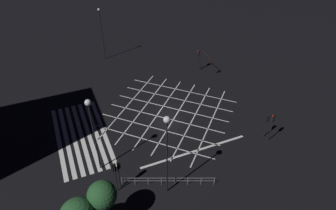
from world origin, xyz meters
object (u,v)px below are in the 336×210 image
at_px(traffic_light_se_main, 115,172).
at_px(traffic_light_ne_main, 267,121).
at_px(traffic_light_se_cross, 119,169).
at_px(traffic_light_nw_cross, 199,56).
at_px(street_lamp_west, 101,28).
at_px(traffic_light_ne_cross, 272,122).
at_px(street_lamp_east, 91,118).
at_px(street_tree_far, 102,196).
at_px(traffic_light_nw_main, 206,59).
at_px(street_lamp_far, 167,138).

xyz_separation_m(traffic_light_se_main, traffic_light_ne_main, (-0.88, 18.91, -0.42)).
xyz_separation_m(traffic_light_se_cross, traffic_light_ne_main, (-0.64, 18.45, -0.34)).
height_order(traffic_light_nw_cross, street_lamp_west, street_lamp_west).
bearing_deg(traffic_light_ne_cross, street_lamp_east, -10.39).
xyz_separation_m(traffic_light_se_cross, street_lamp_west, (-28.59, 5.17, 3.03)).
bearing_deg(street_tree_far, traffic_light_ne_main, 101.72).
bearing_deg(traffic_light_nw_cross, street_lamp_east, 37.22).
xyz_separation_m(traffic_light_se_main, traffic_light_ne_cross, (-0.00, 18.86, 0.17)).
distance_m(traffic_light_nw_main, street_tree_far, 29.62).
distance_m(traffic_light_ne_main, street_lamp_west, 31.13).
bearing_deg(street_lamp_east, traffic_light_ne_main, 82.12).
bearing_deg(traffic_light_nw_main, traffic_light_ne_cross, -1.94).
relative_size(traffic_light_ne_main, street_tree_far, 0.59).
bearing_deg(traffic_light_se_main, traffic_light_nw_main, -48.61).
bearing_deg(street_tree_far, street_lamp_west, 166.96).
relative_size(street_lamp_west, street_lamp_far, 0.94).
relative_size(street_lamp_east, street_tree_far, 1.66).
xyz_separation_m(traffic_light_se_main, traffic_light_nw_cross, (-18.87, 19.12, -0.14)).
bearing_deg(traffic_light_nw_main, street_lamp_west, -130.27).
height_order(traffic_light_ne_main, street_lamp_far, street_lamp_far).
relative_size(traffic_light_ne_cross, street_lamp_west, 0.45).
height_order(street_lamp_east, street_lamp_west, street_lamp_east).
bearing_deg(traffic_light_ne_main, traffic_light_ne_cross, 176.61).
xyz_separation_m(traffic_light_nw_cross, street_lamp_west, (-9.96, -13.49, 3.09)).
height_order(traffic_light_ne_main, traffic_light_nw_cross, traffic_light_nw_cross).
xyz_separation_m(traffic_light_nw_cross, street_lamp_far, (20.98, -14.50, 4.75)).
height_order(traffic_light_se_main, traffic_light_nw_cross, traffic_light_se_main).
bearing_deg(street_lamp_far, traffic_light_nw_cross, 145.34).
xyz_separation_m(traffic_light_se_cross, traffic_light_nw_main, (-16.89, 18.98, 0.12)).
relative_size(traffic_light_se_cross, street_tree_far, 0.67).
xyz_separation_m(street_lamp_west, street_lamp_far, (30.94, -1.01, 1.65)).
relative_size(traffic_light_ne_cross, traffic_light_nw_cross, 1.12).
bearing_deg(traffic_light_se_main, traffic_light_ne_main, -87.32).
bearing_deg(traffic_light_nw_main, street_lamp_east, -56.48).
distance_m(traffic_light_se_main, street_lamp_west, 29.53).
bearing_deg(street_lamp_far, traffic_light_nw_main, 142.38).
xyz_separation_m(traffic_light_se_main, street_tree_far, (3.42, -1.85, 1.48)).
xyz_separation_m(traffic_light_ne_cross, traffic_light_nw_main, (-17.13, 0.58, -0.13)).
relative_size(traffic_light_ne_cross, street_lamp_far, 0.42).
bearing_deg(street_tree_far, traffic_light_se_main, 151.63).
bearing_deg(street_lamp_east, traffic_light_nw_main, 123.52).
distance_m(street_lamp_east, street_tree_far, 7.65).
relative_size(traffic_light_se_cross, traffic_light_se_main, 0.97).
distance_m(street_lamp_west, street_tree_far, 33.14).
xyz_separation_m(traffic_light_ne_main, traffic_light_nw_main, (-16.25, 0.53, 0.46)).
height_order(traffic_light_nw_cross, street_lamp_east, street_lamp_east).
bearing_deg(traffic_light_se_cross, street_lamp_west, 79.75).
height_order(traffic_light_ne_cross, street_lamp_far, street_lamp_far).
distance_m(traffic_light_se_main, traffic_light_ne_main, 18.93).
height_order(traffic_light_se_main, street_lamp_west, street_lamp_west).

